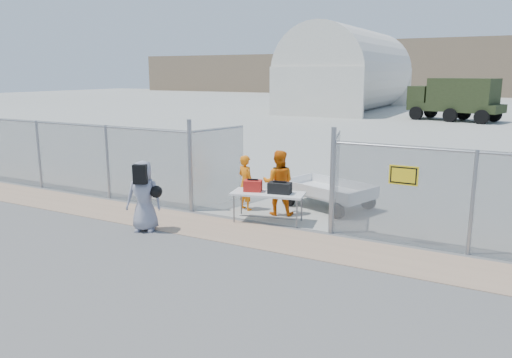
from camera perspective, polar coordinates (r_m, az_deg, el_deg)
The scene contains 13 objects.
ground at distance 11.09m, azimuth -4.95°, elevation -7.48°, with size 160.00×160.00×0.00m, color #5A5A5A.
tarmac_inside at distance 51.17m, azimuth 21.94°, elevation 7.07°, with size 160.00×80.00×0.01m, color #A0A298.
dirt_strip at distance 11.89m, azimuth -2.30°, elevation -6.05°, with size 44.00×1.60×0.01m, color tan.
chain_link_fence at distance 12.45m, azimuth 0.00°, elevation 0.00°, with size 40.00×0.20×2.20m, color gray, non-canonical shape.
quonset_hangar at distance 51.20m, azimuth 10.63°, elevation 12.21°, with size 9.00×18.00×8.00m, color silver, non-canonical shape.
folding_table at distance 12.56m, azimuth 1.38°, elevation -3.26°, with size 1.81×0.75×0.77m, color white, non-canonical shape.
orange_bag at distance 12.57m, azimuth -0.37°, elevation -0.78°, with size 0.45×0.30×0.28m, color red.
black_duffel at distance 12.36m, azimuth 2.73°, elevation -1.03°, with size 0.56×0.33×0.27m, color black.
security_worker_left at distance 13.60m, azimuth -1.18°, elevation -0.43°, with size 0.56×0.37×1.52m, color orange.
security_worker_right at distance 13.12m, azimuth 2.58°, elevation -0.43°, with size 0.84×0.65×1.73m, color orange.
visitor at distance 12.07m, azimuth -12.70°, elevation -1.91°, with size 0.83×0.54×1.70m, color gray.
utility_trailer at distance 14.03m, azimuth 8.24°, elevation -1.74°, with size 3.16×1.63×0.77m, color white, non-canonical shape.
military_truck at distance 42.08m, azimuth 21.85°, elevation 8.41°, with size 6.86×2.53×3.27m, color #283218, non-canonical shape.
Camera 1 is at (5.77, -8.71, 3.71)m, focal length 35.00 mm.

